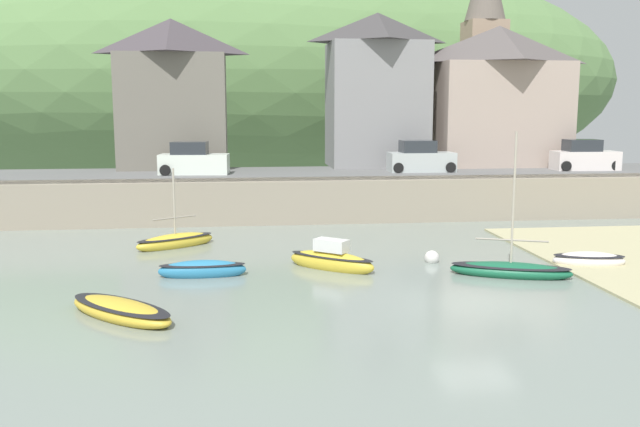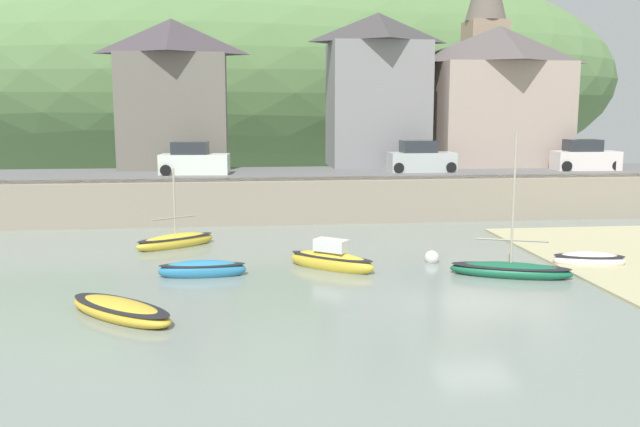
{
  "view_description": "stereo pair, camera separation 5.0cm",
  "coord_description": "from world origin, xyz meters",
  "views": [
    {
      "loc": [
        -7.59,
        -20.91,
        6.39
      ],
      "look_at": [
        -4.38,
        6.84,
        2.03
      ],
      "focal_mm": 38.32,
      "sensor_mm": 36.0,
      "label": 1
    },
    {
      "loc": [
        -7.54,
        -20.91,
        6.39
      ],
      "look_at": [
        -4.38,
        6.84,
        2.03
      ],
      "focal_mm": 38.32,
      "sensor_mm": 36.0,
      "label": 2
    }
  ],
  "objects": [
    {
      "name": "waterfront_building_centre",
      "position": [
        1.62,
        25.2,
        7.59
      ],
      "size": [
        6.77,
        5.22,
        10.22
      ],
      "color": "gray",
      "rests_on": "ground"
    },
    {
      "name": "waterfront_building_left",
      "position": [
        -11.96,
        25.2,
        7.31
      ],
      "size": [
        7.17,
        4.98,
        9.64
      ],
      "color": "#6B665B",
      "rests_on": "ground"
    },
    {
      "name": "mooring_buoy",
      "position": [
        0.24,
        6.16,
        0.18
      ],
      "size": [
        0.61,
        0.61,
        0.61
      ],
      "color": "silver",
      "rests_on": "ground"
    },
    {
      "name": "rowboat_small_beached",
      "position": [
        -4.09,
        5.44,
        0.35
      ],
      "size": [
        3.58,
        3.12,
        1.41
      ],
      "rotation": [
        0.0,
        0.0,
        -0.67
      ],
      "color": "gold",
      "rests_on": "ground"
    },
    {
      "name": "church_with_spire",
      "position": [
        10.45,
        29.2,
        10.73
      ],
      "size": [
        3.0,
        3.0,
        16.13
      ],
      "color": "tan",
      "rests_on": "ground"
    },
    {
      "name": "parked_car_near_slipway",
      "position": [
        -10.46,
        20.7,
        3.2
      ],
      "size": [
        4.23,
        2.06,
        1.95
      ],
      "rotation": [
        0.0,
        0.0,
        -0.09
      ],
      "color": "silver",
      "rests_on": "ground"
    },
    {
      "name": "parked_car_end_of_row",
      "position": [
        14.34,
        20.7,
        3.2
      ],
      "size": [
        4.16,
        1.85,
        1.95
      ],
      "rotation": [
        0.0,
        0.0,
        -0.04
      ],
      "color": "silver",
      "rests_on": "ground"
    },
    {
      "name": "hillside_backdrop",
      "position": [
        -5.96,
        55.2,
        9.33
      ],
      "size": [
        80.0,
        44.0,
        26.64
      ],
      "color": "#5B8149",
      "rests_on": "ground"
    },
    {
      "name": "sailboat_tall_mast",
      "position": [
        -9.14,
        4.84,
        0.25
      ],
      "size": [
        3.35,
        0.95,
        0.8
      ],
      "rotation": [
        0.0,
        0.0,
        0.01
      ],
      "color": "teal",
      "rests_on": "ground"
    },
    {
      "name": "sailboat_blue_trim",
      "position": [
        6.4,
        4.77,
        0.24
      ],
      "size": [
        3.04,
        1.66,
        0.76
      ],
      "rotation": [
        0.0,
        0.0,
        -0.22
      ],
      "color": "silver",
      "rests_on": "ground"
    },
    {
      "name": "waterfront_building_right",
      "position": [
        10.1,
        25.2,
        7.21
      ],
      "size": [
        9.06,
        6.29,
        9.47
      ],
      "color": "#A89587",
      "rests_on": "ground"
    },
    {
      "name": "fishing_boat_green",
      "position": [
        -10.68,
        10.6,
        0.26
      ],
      "size": [
        3.82,
        3.02,
        3.82
      ],
      "rotation": [
        0.0,
        0.0,
        0.58
      ],
      "color": "gold",
      "rests_on": "ground"
    },
    {
      "name": "sailboat_white_hull",
      "position": [
        -11.35,
        -0.1,
        0.22
      ],
      "size": [
        4.15,
        4.01,
        0.69
      ],
      "rotation": [
        0.0,
        0.0,
        -0.75
      ],
      "color": "gold",
      "rests_on": "ground"
    },
    {
      "name": "motorboat_with_cabin",
      "position": [
        2.58,
        3.52,
        0.24
      ],
      "size": [
        4.72,
        2.8,
        5.65
      ],
      "rotation": [
        0.0,
        0.0,
        -0.36
      ],
      "color": "#175D3C",
      "rests_on": "ground"
    },
    {
      "name": "quay_seawall",
      "position": [
        0.0,
        17.5,
        1.36
      ],
      "size": [
        48.0,
        9.4,
        2.4
      ],
      "color": "gray",
      "rests_on": "ground"
    },
    {
      "name": "parked_car_by_wall",
      "position": [
        3.54,
        20.7,
        3.2
      ],
      "size": [
        4.12,
        1.82,
        1.95
      ],
      "rotation": [
        0.0,
        0.0,
        0.01
      ],
      "color": "#B1BAB9",
      "rests_on": "ground"
    }
  ]
}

